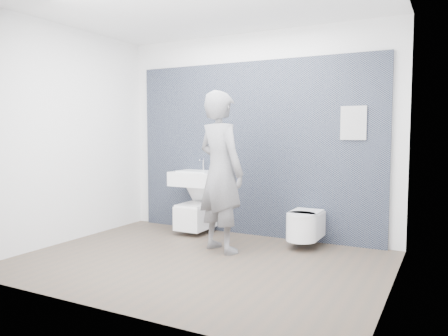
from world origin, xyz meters
The scene contains 8 objects.
ground centered at (0.00, 0.00, 0.00)m, with size 4.00×4.00×0.00m, color #4E4034.
room_shell centered at (0.00, 0.00, 1.74)m, with size 4.00×4.00×4.00m.
tile_wall centered at (0.00, 1.47, 0.00)m, with size 3.60×0.06×2.40m, color black.
washbasin centered at (-0.74, 1.19, 0.79)m, with size 0.67×0.50×0.50m.
toilet_square centered at (-0.74, 1.16, 0.26)m, with size 0.40×0.57×0.69m.
toilet_rounded centered at (0.85, 1.12, 0.28)m, with size 0.37×0.63×0.34m.
info_placard centered at (1.36, 1.43, 0.00)m, with size 0.31×0.03×0.42m, color white.
visitor centered at (0.00, 0.51, 0.96)m, with size 0.70×0.46×1.92m, color slate.
Camera 1 is at (2.45, -4.08, 1.43)m, focal length 35.00 mm.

